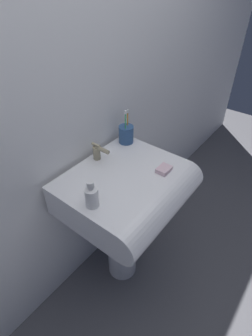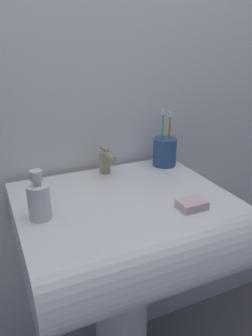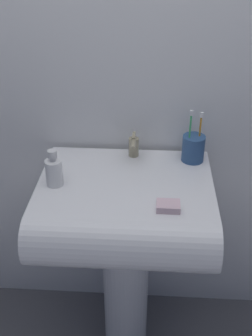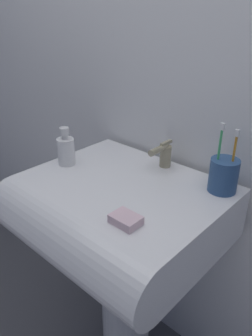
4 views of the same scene
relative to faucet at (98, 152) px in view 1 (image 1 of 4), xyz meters
name	(u,v)px [view 1 (image 1 of 4)]	position (x,y,z in m)	size (l,w,h in m)	color
ground_plane	(122,268)	(-0.02, -0.17, -0.93)	(6.00, 6.00, 0.00)	#4C4C51
wall_back	(76,101)	(-0.02, 0.10, 0.27)	(5.00, 0.05, 2.40)	white
sink_pedestal	(122,237)	(-0.02, -0.17, -0.58)	(0.19, 0.19, 0.70)	white
sink_basin	(131,191)	(-0.02, -0.24, -0.14)	(0.64, 0.55, 0.18)	white
faucet	(98,152)	(0.00, 0.00, 0.00)	(0.04, 0.11, 0.09)	tan
toothbrush_cup	(126,134)	(0.23, -0.01, 0.00)	(0.09, 0.09, 0.22)	#2D5184
soap_bottle	(92,196)	(-0.27, -0.21, 0.00)	(0.06, 0.06, 0.14)	white
bar_soap	(164,169)	(0.13, -0.34, -0.04)	(0.08, 0.06, 0.02)	silver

